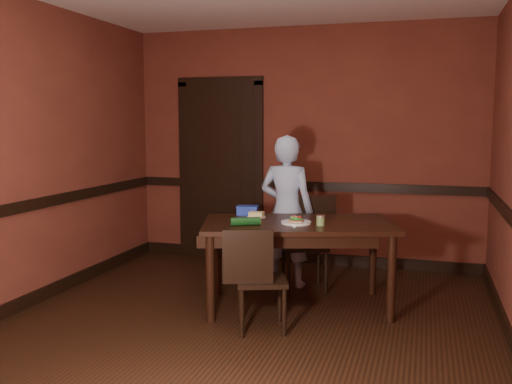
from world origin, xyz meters
The scene contains 18 objects.
floor centered at (0.00, 0.00, 0.00)m, with size 4.00×4.50×0.01m, color black.
wall_back centered at (0.00, 2.25, 1.35)m, with size 4.00×0.02×2.70m, color maroon.
wall_front centered at (0.00, -2.25, 1.35)m, with size 4.00×0.02×2.70m, color maroon.
wall_left centered at (-2.00, 0.00, 1.35)m, with size 0.02×4.50×2.70m, color maroon.
dado_back centered at (0.00, 2.23, 0.90)m, with size 4.00×0.03×0.10m, color black.
dado_left centered at (-1.99, 0.00, 0.90)m, with size 0.03×4.50×0.10m, color black.
baseboard_back centered at (0.00, 2.23, 0.06)m, with size 4.00×0.03×0.12m, color black.
baseboard_left centered at (-1.99, 0.00, 0.06)m, with size 0.03×4.50×0.12m, color black.
door centered at (-1.00, 2.22, 1.09)m, with size 1.05×0.07×2.20m.
dining_table centered at (0.30, 0.63, 0.38)m, with size 1.63×0.92×0.77m, color black.
chair_far centered at (0.24, 1.19, 0.45)m, with size 0.42×0.42×0.90m, color black, non-canonical shape.
chair_near centered at (0.14, 0.02, 0.41)m, with size 0.38×0.38×0.82m, color black, non-canonical shape.
person centered at (0.04, 1.29, 0.75)m, with size 0.55×0.36×1.50m, color #A0B9D9.
sandwich_plate centered at (0.30, 0.55, 0.78)m, with size 0.26×0.26×0.06m.
sauce_jar centered at (0.52, 0.51, 0.81)m, with size 0.07×0.07×0.09m.
cheese_saucer centered at (-0.11, 0.74, 0.79)m, with size 0.17×0.17×0.05m.
food_tub centered at (-0.24, 0.88, 0.81)m, with size 0.22×0.16×0.08m.
wrapped_veg centered at (-0.09, 0.33, 0.80)m, with size 0.07×0.07×0.25m, color #103B14.
Camera 1 is at (1.34, -4.16, 1.63)m, focal length 40.00 mm.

